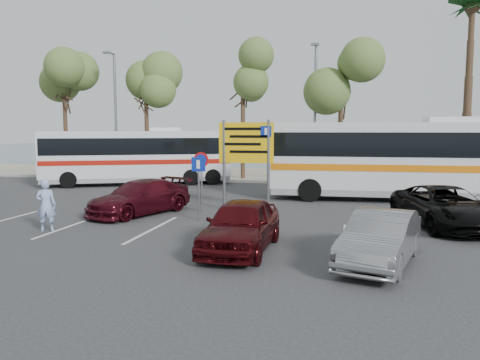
% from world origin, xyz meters
% --- Properties ---
extents(ground, '(120.00, 120.00, 0.00)m').
position_xyz_m(ground, '(0.00, 0.00, 0.00)').
color(ground, '#303033').
rests_on(ground, ground).
extents(kerb_strip, '(44.00, 2.40, 0.15)m').
position_xyz_m(kerb_strip, '(0.00, 14.00, 0.07)').
color(kerb_strip, '#9C9B8E').
rests_on(kerb_strip, ground).
extents(seawall, '(48.00, 0.80, 0.60)m').
position_xyz_m(seawall, '(0.00, 16.00, 0.30)').
color(seawall, '#A69D84').
rests_on(seawall, ground).
extents(sea, '(140.00, 140.00, 0.00)m').
position_xyz_m(sea, '(0.00, 60.00, 0.01)').
color(sea, '#405566').
rests_on(sea, ground).
extents(tree_far_left, '(3.20, 3.20, 7.60)m').
position_xyz_m(tree_far_left, '(-14.00, 14.00, 6.33)').
color(tree_far_left, '#382619').
rests_on(tree_far_left, kerb_strip).
extents(tree_left, '(3.20, 3.20, 7.20)m').
position_xyz_m(tree_left, '(-8.00, 14.00, 6.00)').
color(tree_left, '#382619').
rests_on(tree_left, kerb_strip).
extents(tree_mid, '(3.20, 3.20, 8.00)m').
position_xyz_m(tree_mid, '(-1.50, 14.00, 6.65)').
color(tree_mid, '#382619').
rests_on(tree_mid, kerb_strip).
extents(tree_right, '(3.20, 3.20, 7.40)m').
position_xyz_m(tree_right, '(4.50, 14.00, 6.17)').
color(tree_right, '#382619').
rests_on(tree_right, kerb_strip).
extents(palm_tree, '(4.80, 4.80, 11.20)m').
position_xyz_m(palm_tree, '(11.50, 14.00, 9.87)').
color(palm_tree, '#382619').
rests_on(palm_tree, kerb_strip).
extents(street_lamp_left, '(0.45, 1.15, 8.01)m').
position_xyz_m(street_lamp_left, '(-10.00, 13.52, 4.60)').
color(street_lamp_left, slate).
rests_on(street_lamp_left, kerb_strip).
extents(street_lamp_right, '(0.45, 1.15, 8.01)m').
position_xyz_m(street_lamp_right, '(3.00, 13.52, 4.60)').
color(street_lamp_right, slate).
rests_on(street_lamp_right, kerb_strip).
extents(direction_sign, '(2.20, 0.12, 3.60)m').
position_xyz_m(direction_sign, '(1.00, 3.20, 2.43)').
color(direction_sign, slate).
rests_on(direction_sign, ground).
extents(sign_no_stop, '(0.60, 0.08, 2.35)m').
position_xyz_m(sign_no_stop, '(-0.60, 2.38, 1.58)').
color(sign_no_stop, slate).
rests_on(sign_no_stop, ground).
extents(sign_parking, '(0.50, 0.07, 2.25)m').
position_xyz_m(sign_parking, '(-0.20, 0.79, 1.47)').
color(sign_parking, slate).
rests_on(sign_parking, ground).
extents(lane_markings, '(12.02, 4.20, 0.01)m').
position_xyz_m(lane_markings, '(-1.14, -1.00, 0.00)').
color(lane_markings, silver).
rests_on(lane_markings, ground).
extents(coach_bus_left, '(10.69, 6.53, 3.34)m').
position_xyz_m(coach_bus_left, '(-7.06, 10.50, 1.55)').
color(coach_bus_left, silver).
rests_on(coach_bus_left, ground).
extents(coach_bus_right, '(12.19, 3.10, 3.77)m').
position_xyz_m(coach_bus_right, '(7.50, 7.40, 1.75)').
color(coach_bus_right, silver).
rests_on(coach_bus_right, ground).
extents(car_maroon, '(3.37, 4.80, 1.29)m').
position_xyz_m(car_maroon, '(-2.79, 1.50, 0.65)').
color(car_maroon, '#480C17').
rests_on(car_maroon, ground).
extents(car_red, '(1.74, 4.09, 1.38)m').
position_xyz_m(car_red, '(2.17, -2.93, 0.69)').
color(car_red, '#43090D').
rests_on(car_red, ground).
extents(suv_black, '(3.38, 5.24, 1.34)m').
position_xyz_m(suv_black, '(8.11, 1.50, 0.67)').
color(suv_black, black).
rests_on(suv_black, ground).
extents(car_silver_b, '(2.32, 4.07, 1.27)m').
position_xyz_m(car_silver_b, '(5.71, -3.50, 0.64)').
color(car_silver_b, gray).
rests_on(car_silver_b, ground).
extents(pedestrian_near, '(0.71, 0.59, 1.67)m').
position_xyz_m(pedestrian_near, '(-4.36, -2.00, 0.83)').
color(pedestrian_near, '#98B0DE').
rests_on(pedestrian_near, ground).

